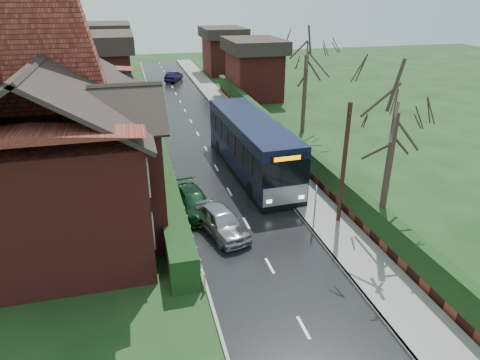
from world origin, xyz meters
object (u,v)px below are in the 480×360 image
object	(u,v)px
car_silver	(221,221)
telegraph_pole	(344,165)
car_green	(193,202)
bus	(252,146)
brick_house	(65,143)
bus_stop_sign	(315,201)

from	to	relation	value
car_silver	telegraph_pole	world-z (taller)	telegraph_pole
car_silver	car_green	distance (m)	2.82
car_silver	car_green	size ratio (longest dim) A/B	0.97
bus	brick_house	bearing A→B (deg)	-162.20
brick_house	bus	size ratio (longest dim) A/B	1.19
brick_house	car_silver	world-z (taller)	brick_house
brick_house	car_green	distance (m)	7.28
bus	telegraph_pole	world-z (taller)	telegraph_pole
car_silver	car_green	world-z (taller)	car_silver
brick_house	telegraph_pole	bearing A→B (deg)	-15.99
brick_house	car_green	bearing A→B (deg)	-7.14
telegraph_pole	car_green	bearing A→B (deg)	-178.46
car_silver	bus_stop_sign	bearing A→B (deg)	-24.91
bus	bus_stop_sign	world-z (taller)	bus
bus	telegraph_pole	distance (m)	8.44
car_green	bus	bearing A→B (deg)	38.68
telegraph_pole	car_silver	bearing A→B (deg)	-159.92
car_silver	bus_stop_sign	size ratio (longest dim) A/B	1.66
bus_stop_sign	telegraph_pole	xyz separation A→B (m)	(1.60, 0.40, 1.67)
brick_house	car_silver	size ratio (longest dim) A/B	3.53
bus	car_green	distance (m)	6.85
telegraph_pole	brick_house	bearing A→B (deg)	-171.55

